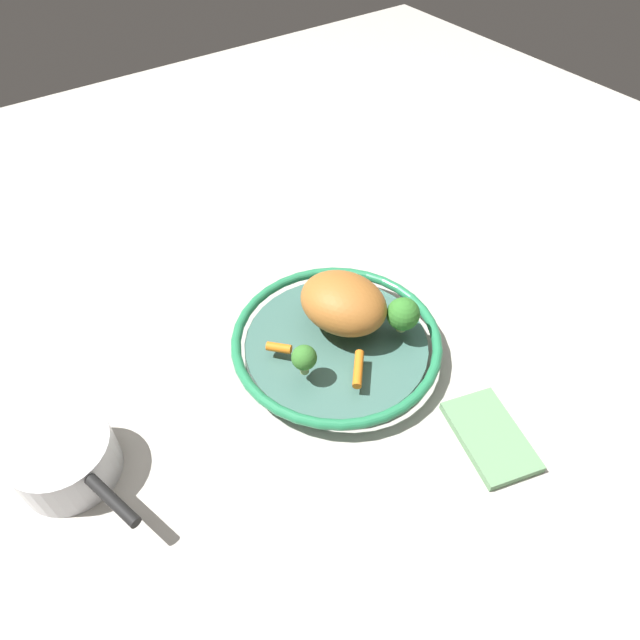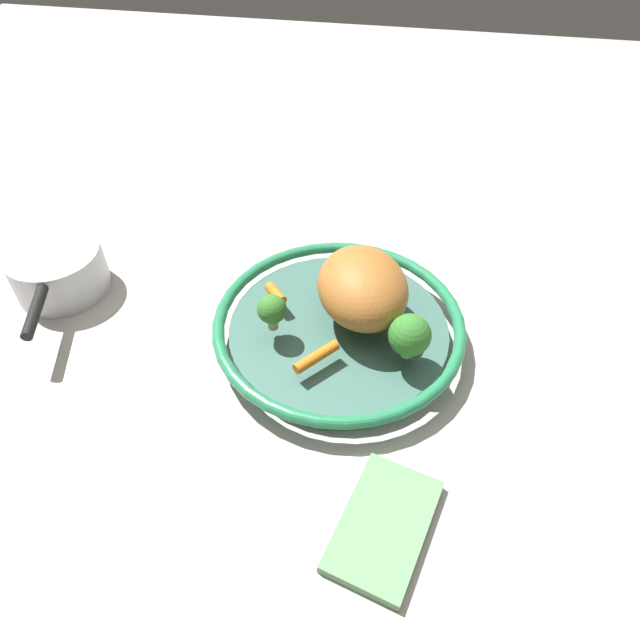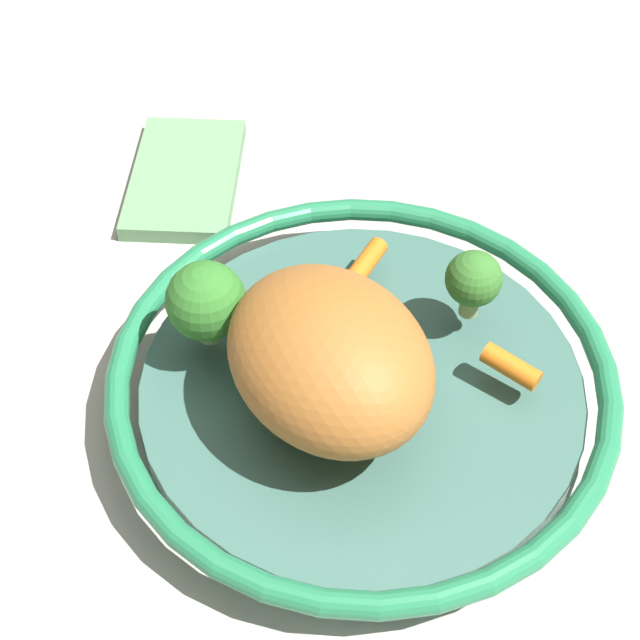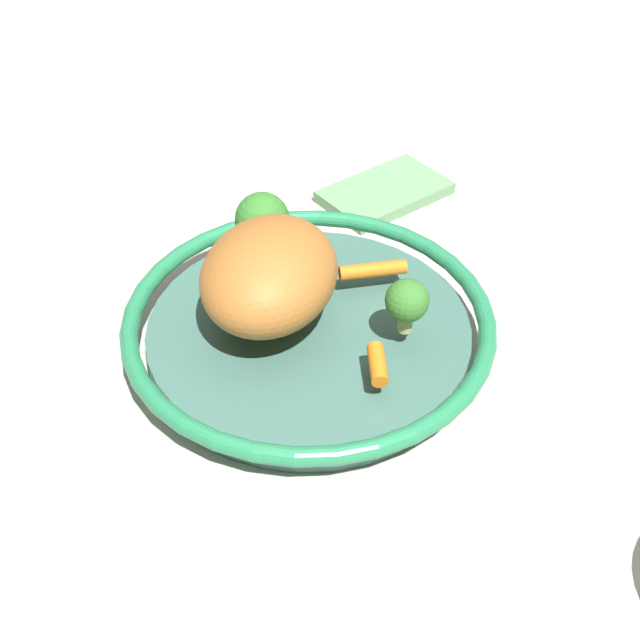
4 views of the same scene
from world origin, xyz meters
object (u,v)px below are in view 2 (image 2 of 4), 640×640
Objects in this scene: broccoli_floret_edge at (272,310)px; saucepan at (58,270)px; baby_carrot_near_rim at (316,357)px; baby_carrot_center at (276,294)px; broccoli_floret_mid at (410,335)px; dish_towel at (384,525)px; serving_bowl at (339,329)px; roast_chicken_piece at (363,288)px.

saucepan is (-0.07, -0.35, -0.04)m from broccoli_floret_edge.
baby_carrot_near_rim is at bearing 74.10° from saucepan.
baby_carrot_center reaches higher than baby_carrot_near_rim.
broccoli_floret_mid is 0.55m from saucepan.
baby_carrot_center is 0.35m from saucepan.
baby_carrot_center is at bearing 87.89° from saucepan.
saucepan reaches higher than dish_towel.
broccoli_floret_edge reaches higher than serving_bowl.
broccoli_floret_mid reaches higher than saucepan.
serving_bowl is 0.10m from baby_carrot_center.
broccoli_floret_edge is 0.36× the size of dish_towel.
roast_chicken_piece is 1.00× the size of dish_towel.
broccoli_floret_edge is at bearing 9.17° from baby_carrot_center.
baby_carrot_center is (-0.03, -0.10, 0.03)m from serving_bowl.
baby_carrot_center is 0.75× the size of broccoli_floret_edge.
saucepan is (-0.04, -0.44, 0.01)m from serving_bowl.
saucepan is (-0.12, -0.42, -0.02)m from baby_carrot_near_rim.
baby_carrot_near_rim is 0.09m from broccoli_floret_edge.
serving_bowl is 0.09m from baby_carrot_near_rim.
broccoli_floret_edge is at bearing -65.14° from roast_chicken_piece.
roast_chicken_piece is at bearing 155.69° from baby_carrot_near_rim.
broccoli_floret_edge reaches higher than dish_towel.
broccoli_floret_mid is 1.17× the size of broccoli_floret_edge.
baby_carrot_center is at bearing -92.89° from roast_chicken_piece.
dish_towel is (0.24, 0.18, -0.07)m from broccoli_floret_edge.
broccoli_floret_mid is at bearing 62.39° from serving_bowl.
roast_chicken_piece is at bearing -168.05° from dish_towel.
baby_carrot_near_rim is 1.04× the size of broccoli_floret_mid.
dish_towel is (0.22, -0.01, -0.08)m from broccoli_floret_mid.
broccoli_floret_edge is at bearing -95.82° from broccoli_floret_mid.
roast_chicken_piece is 0.47m from saucepan.
serving_bowl is at bearing -53.50° from roast_chicken_piece.
baby_carrot_center reaches higher than dish_towel.
dish_towel is at bearing 29.66° from baby_carrot_near_rim.
saucepan is (-0.01, -0.35, -0.02)m from baby_carrot_center.
roast_chicken_piece is 0.65× the size of saucepan.
baby_carrot_near_rim reaches higher than serving_bowl.
dish_towel is (0.19, 0.11, -0.05)m from baby_carrot_near_rim.
serving_bowl is 0.07m from roast_chicken_piece.
saucepan is at bearing -101.45° from broccoli_floret_edge.
baby_carrot_near_rim is 0.29× the size of saucepan.
serving_bowl is 0.12m from broccoli_floret_mid.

